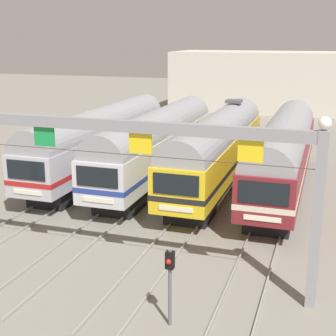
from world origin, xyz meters
TOP-DOWN VIEW (x-y plane):
  - ground_plane at (0.00, 0.00)m, footprint 160.00×160.00m
  - track_bed at (-0.00, 17.00)m, footprint 13.92×70.00m
  - commuter_train_stainless at (-6.21, -0.01)m, footprint 2.88×18.06m
  - commuter_train_silver at (-2.07, -0.01)m, footprint 2.88×18.06m
  - commuter_train_yellow at (2.07, -0.00)m, footprint 2.88×18.06m
  - commuter_train_maroon at (6.21, -0.01)m, footprint 2.88×18.06m
  - catenary_gantry at (0.00, -13.50)m, footprint 17.65×0.44m
  - yard_signal_mast at (4.14, -16.27)m, footprint 0.28×0.35m
  - maintenance_building at (0.40, 35.98)m, footprint 23.95×10.00m

SIDE VIEW (x-z plane):
  - ground_plane at x=0.00m, z-range 0.00..0.00m
  - track_bed at x=0.00m, z-range 0.00..0.15m
  - yard_signal_mast at x=4.14m, z-range 0.55..3.32m
  - commuter_train_stainless at x=-6.21m, z-range 0.30..5.07m
  - commuter_train_silver at x=-2.07m, z-range 0.30..5.07m
  - commuter_train_maroon at x=6.21m, z-range 0.30..5.07m
  - commuter_train_yellow at x=2.07m, z-range 0.16..5.21m
  - maintenance_building at x=0.40m, z-range 0.00..7.56m
  - catenary_gantry at x=0.00m, z-range 1.63..8.60m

